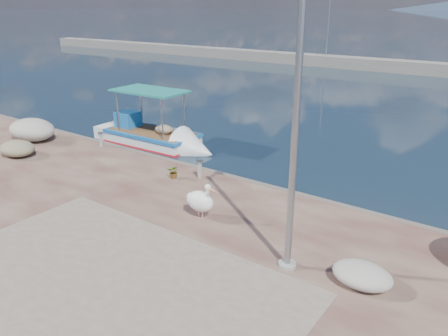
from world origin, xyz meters
TOP-DOWN VIEW (x-y plane):
  - ground at (0.00, 0.00)m, footprint 1400.00×1400.00m
  - quay_patch at (1.00, -3.00)m, footprint 9.00×7.00m
  - breakwater at (-0.00, 40.00)m, footprint 120.00×2.20m
  - boat_left at (-7.04, 7.36)m, footprint 6.61×2.37m
  - pelican at (0.68, 1.67)m, footprint 1.22×0.64m
  - lamp_post at (4.04, 0.88)m, footprint 0.44×0.96m
  - bollard_near at (-1.36, 4.15)m, footprint 0.22×0.22m
  - bollard_far at (-7.37, 4.51)m, footprint 0.22×0.22m
  - potted_plant at (-2.12, 3.58)m, footprint 0.58×0.55m
  - net_pile_a at (-10.84, 3.31)m, footprint 2.48×1.80m
  - net_pile_d at (5.78, 1.18)m, footprint 1.38×1.03m
  - net_pile_b at (-9.25, 1.62)m, footprint 1.66×1.29m

SIDE VIEW (x-z plane):
  - ground at x=0.00m, z-range 0.00..0.00m
  - boat_left at x=-7.04m, z-range -1.33..1.82m
  - quay_patch at x=1.00m, z-range 0.50..0.51m
  - breakwater at x=0.00m, z-range -3.15..4.35m
  - potted_plant at x=-2.12m, z-range 0.50..1.00m
  - net_pile_d at x=5.78m, z-range 0.50..1.02m
  - net_pile_b at x=-9.25m, z-range 0.50..1.14m
  - bollard_far at x=-7.37m, z-range 0.53..1.20m
  - bollard_near at x=-1.36m, z-range 0.53..1.20m
  - net_pile_a at x=-10.84m, z-range 0.50..1.51m
  - pelican at x=0.68m, z-range 0.47..1.64m
  - lamp_post at x=4.04m, z-range 0.30..7.30m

